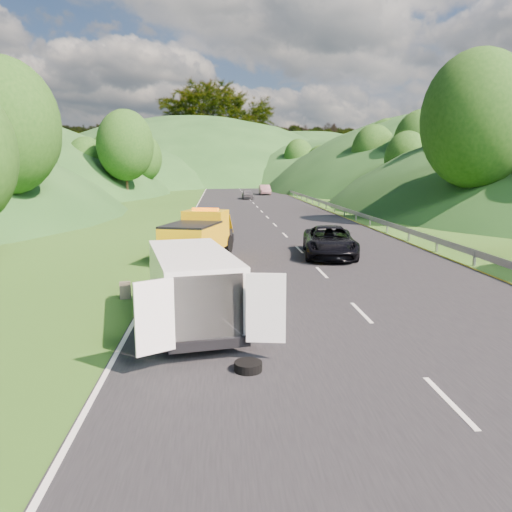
{
  "coord_description": "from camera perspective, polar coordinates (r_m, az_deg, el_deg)",
  "views": [
    {
      "loc": [
        -1.39,
        -16.67,
        4.48
      ],
      "look_at": [
        -0.05,
        1.08,
        1.3
      ],
      "focal_mm": 35.0,
      "sensor_mm": 36.0,
      "label": 1
    }
  ],
  "objects": [
    {
      "name": "white_van",
      "position": [
        14.1,
        -7.37,
        -3.24
      ],
      "size": [
        3.81,
        6.55,
        2.19
      ],
      "rotation": [
        0.0,
        0.0,
        0.2
      ],
      "color": "black",
      "rests_on": "ground"
    },
    {
      "name": "tree_line_left",
      "position": [
        78.79,
        -17.32,
        6.41
      ],
      "size": [
        14.0,
        140.0,
        14.0
      ],
      "primitive_type": null,
      "color": "#2C5418",
      "rests_on": "ground"
    },
    {
      "name": "worker",
      "position": [
        12.99,
        -4.51,
        -10.07
      ],
      "size": [
        1.1,
        0.76,
        1.56
      ],
      "primitive_type": "imported",
      "rotation": [
        0.0,
        0.0,
        -0.19
      ],
      "color": "black",
      "rests_on": "ground"
    },
    {
      "name": "child",
      "position": [
        17.91,
        -5.8,
        -4.41
      ],
      "size": [
        0.56,
        0.57,
        0.92
      ],
      "primitive_type": "imported",
      "rotation": [
        0.0,
        0.0,
        -0.81
      ],
      "color": "tan",
      "rests_on": "ground"
    },
    {
      "name": "tree_line_right",
      "position": [
        80.57,
        13.42,
        6.67
      ],
      "size": [
        14.0,
        140.0,
        14.0
      ],
      "primitive_type": null,
      "color": "#2C5418",
      "rests_on": "ground"
    },
    {
      "name": "dist_car_b",
      "position": [
        82.69,
        1.01,
        7.02
      ],
      "size": [
        1.68,
        4.81,
        1.58
      ],
      "primitive_type": "imported",
      "color": "#795056",
      "rests_on": "ground"
    },
    {
      "name": "passing_suv",
      "position": [
        25.56,
        8.36,
        -0.07
      ],
      "size": [
        3.23,
        5.74,
        1.51
      ],
      "primitive_type": "imported",
      "rotation": [
        0.0,
        0.0,
        -0.14
      ],
      "color": "black",
      "rests_on": "ground"
    },
    {
      "name": "ground",
      "position": [
        17.31,
        0.45,
        -4.86
      ],
      "size": [
        320.0,
        320.0,
        0.0
      ],
      "primitive_type": "plane",
      "color": "#38661E",
      "rests_on": "ground"
    },
    {
      "name": "spare_tire",
      "position": [
        11.38,
        -0.89,
        -13.05
      ],
      "size": [
        0.63,
        0.63,
        0.2
      ],
      "primitive_type": "cylinder",
      "color": "black",
      "rests_on": "ground"
    },
    {
      "name": "guardrail",
      "position": [
        70.29,
        5.32,
        6.43
      ],
      "size": [
        0.06,
        140.0,
        1.52
      ],
      "primitive_type": "cube",
      "color": "gray",
      "rests_on": "ground"
    },
    {
      "name": "tow_truck",
      "position": [
        24.68,
        -6.51,
        2.41
      ],
      "size": [
        3.6,
        6.02,
        2.44
      ],
      "rotation": [
        0.0,
        0.0,
        -0.29
      ],
      "color": "black",
      "rests_on": "ground"
    },
    {
      "name": "suitcase",
      "position": [
        17.78,
        -14.72,
        -3.8
      ],
      "size": [
        0.4,
        0.26,
        0.6
      ],
      "primitive_type": "cube",
      "rotation": [
        0.0,
        0.0,
        0.15
      ],
      "color": "brown",
      "rests_on": "ground"
    },
    {
      "name": "road_surface",
      "position": [
        57.01,
        0.13,
        5.63
      ],
      "size": [
        14.0,
        200.0,
        0.02
      ],
      "primitive_type": "cube",
      "color": "black",
      "rests_on": "ground"
    },
    {
      "name": "woman",
      "position": [
        17.39,
        -8.21,
        -4.9
      ],
      "size": [
        0.6,
        0.71,
        1.68
      ],
      "primitive_type": "imported",
      "rotation": [
        0.0,
        0.0,
        1.85
      ],
      "color": "white",
      "rests_on": "ground"
    },
    {
      "name": "hills_backdrop",
      "position": [
        151.64,
        -1.33,
        8.43
      ],
      "size": [
        201.0,
        288.6,
        44.0
      ],
      "primitive_type": null,
      "color": "#2D5B23",
      "rests_on": "ground"
    },
    {
      "name": "dist_car_a",
      "position": [
        71.13,
        -0.97,
        6.52
      ],
      "size": [
        1.57,
        3.9,
        1.33
      ],
      "primitive_type": "imported",
      "color": "#444347",
      "rests_on": "ground"
    }
  ]
}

